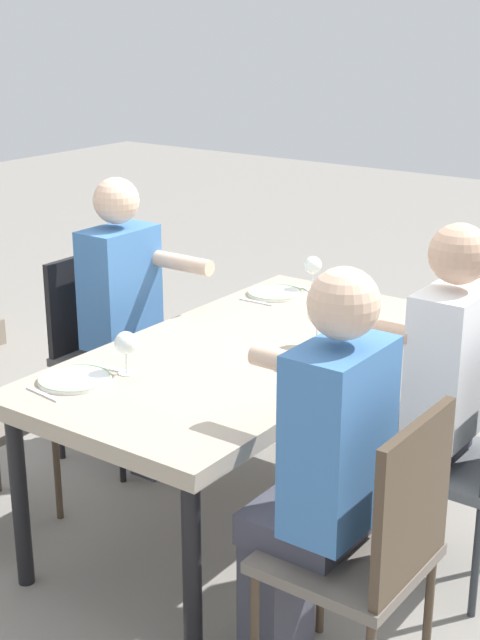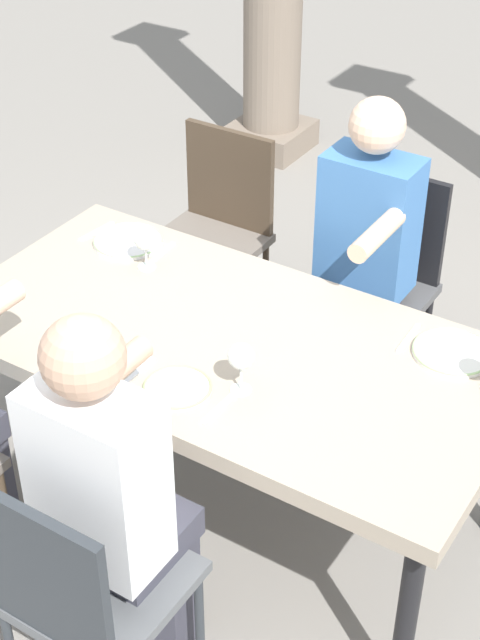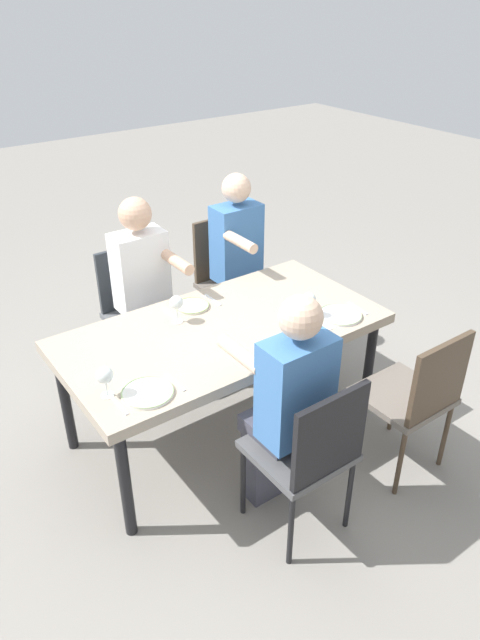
# 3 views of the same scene
# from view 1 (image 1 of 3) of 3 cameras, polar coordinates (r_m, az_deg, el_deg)

# --- Properties ---
(ground_plane) EXTENTS (16.00, 16.00, 0.00)m
(ground_plane) POSITION_cam_1_polar(r_m,az_deg,el_deg) (3.87, 0.48, -12.03)
(ground_plane) COLOR gray
(dining_table) EXTENTS (1.84, 0.94, 0.74)m
(dining_table) POSITION_cam_1_polar(r_m,az_deg,el_deg) (3.58, 0.51, -2.66)
(dining_table) COLOR tan
(dining_table) RESTS_ON ground
(chair_west_south) EXTENTS (0.44, 0.44, 0.95)m
(chair_west_south) POSITION_cam_1_polar(r_m,az_deg,el_deg) (2.73, 8.18, -13.46)
(chair_west_south) COLOR #6A6158
(chair_west_south) RESTS_ON ground
(chair_mid_north) EXTENTS (0.44, 0.44, 0.93)m
(chair_mid_north) POSITION_cam_1_polar(r_m,az_deg,el_deg) (4.24, -8.45, -1.32)
(chair_mid_north) COLOR #4F4F50
(chair_mid_north) RESTS_ON ground
(chair_mid_south) EXTENTS (0.44, 0.44, 0.90)m
(chair_mid_south) POSITION_cam_1_polar(r_m,az_deg,el_deg) (3.35, 14.30, -7.82)
(chair_mid_south) COLOR #5B5E61
(chair_mid_south) RESTS_ON ground
(diner_woman_green) EXTENTS (0.35, 0.49, 1.31)m
(diner_woman_green) POSITION_cam_1_polar(r_m,az_deg,el_deg) (3.33, 11.72, -4.26)
(diner_woman_green) COLOR #3F3F4C
(diner_woman_green) RESTS_ON ground
(diner_man_white) EXTENTS (0.35, 0.49, 1.30)m
(diner_man_white) POSITION_cam_1_polar(r_m,az_deg,el_deg) (4.07, -6.66, 0.20)
(diner_man_white) COLOR #3F3F4C
(diner_man_white) RESTS_ON ground
(diner_guest_third) EXTENTS (0.35, 0.49, 1.33)m
(diner_guest_third) POSITION_cam_1_polar(r_m,az_deg,el_deg) (2.72, 4.91, -9.22)
(diner_guest_third) COLOR #3F3F4C
(diner_guest_third) RESTS_ON ground
(plate_0) EXTENTS (0.26, 0.26, 0.02)m
(plate_0) POSITION_cam_1_polar(r_m,az_deg,el_deg) (3.29, -10.16, -3.59)
(plate_0) COLOR white
(plate_0) RESTS_ON dining_table
(wine_glass_0) EXTENTS (0.08, 0.08, 0.16)m
(wine_glass_0) POSITION_cam_1_polar(r_m,az_deg,el_deg) (3.29, -7.06, -1.46)
(wine_glass_0) COLOR white
(wine_glass_0) RESTS_ON dining_table
(fork_0) EXTENTS (0.04, 0.17, 0.01)m
(fork_0) POSITION_cam_1_polar(r_m,az_deg,el_deg) (3.20, -12.08, -4.49)
(fork_0) COLOR silver
(fork_0) RESTS_ON dining_table
(spoon_0) EXTENTS (0.03, 0.17, 0.01)m
(spoon_0) POSITION_cam_1_polar(r_m,az_deg,el_deg) (3.39, -8.35, -2.92)
(spoon_0) COLOR silver
(spoon_0) RESTS_ON dining_table
(plate_1) EXTENTS (0.21, 0.21, 0.02)m
(plate_1) POSITION_cam_1_polar(r_m,az_deg,el_deg) (3.41, 4.80, -2.52)
(plate_1) COLOR silver
(plate_1) RESTS_ON dining_table
(wine_glass_1) EXTENTS (0.08, 0.08, 0.17)m
(wine_glass_1) POSITION_cam_1_polar(r_m,az_deg,el_deg) (3.55, 4.81, 0.29)
(wine_glass_1) COLOR white
(wine_glass_1) RESTS_ON dining_table
(fork_1) EXTENTS (0.02, 0.17, 0.01)m
(fork_1) POSITION_cam_1_polar(r_m,az_deg,el_deg) (3.30, 3.44, -3.38)
(fork_1) COLOR silver
(fork_1) RESTS_ON dining_table
(spoon_1) EXTENTS (0.02, 0.17, 0.01)m
(spoon_1) POSITION_cam_1_polar(r_m,az_deg,el_deg) (3.54, 6.06, -1.89)
(spoon_1) COLOR silver
(spoon_1) RESTS_ON dining_table
(plate_2) EXTENTS (0.25, 0.25, 0.02)m
(plate_2) POSITION_cam_1_polar(r_m,az_deg,el_deg) (4.21, 2.18, 1.70)
(plate_2) COLOR white
(plate_2) RESTS_ON dining_table
(wine_glass_2) EXTENTS (0.08, 0.08, 0.16)m
(wine_glass_2) POSITION_cam_1_polar(r_m,az_deg,el_deg) (4.26, 4.52, 3.35)
(wine_glass_2) COLOR white
(wine_glass_2) RESTS_ON dining_table
(fork_2) EXTENTS (0.02, 0.17, 0.01)m
(fork_2) POSITION_cam_1_polar(r_m,az_deg,el_deg) (4.10, 1.01, 1.13)
(fork_2) COLOR silver
(fork_2) RESTS_ON dining_table
(spoon_2) EXTENTS (0.02, 0.17, 0.01)m
(spoon_2) POSITION_cam_1_polar(r_m,az_deg,el_deg) (4.33, 3.28, 2.10)
(spoon_2) COLOR silver
(spoon_2) RESTS_ON dining_table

